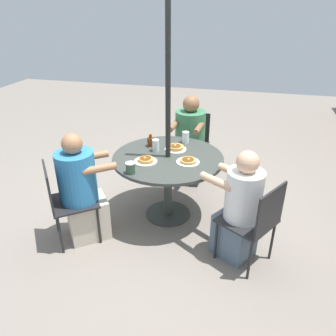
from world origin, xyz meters
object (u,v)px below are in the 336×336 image
(diner_north, at_px, (189,143))
(diner_east, at_px, (82,193))
(patio_chair_south, at_px, (255,220))
(drinking_glass_b, at_px, (186,137))
(patio_table, at_px, (168,166))
(syrup_bottle, at_px, (151,142))
(pancake_plate_a, at_px, (146,160))
(patio_chair_north, at_px, (192,140))
(pancake_plate_c, at_px, (188,161))
(patio_chair_east, at_px, (64,198))
(coffee_cup, at_px, (131,168))
(diner_south, at_px, (239,210))
(pancake_plate_b, at_px, (176,148))
(drinking_glass_a, at_px, (156,145))

(diner_north, distance_m, diner_east, 1.67)
(diner_east, bearing_deg, diner_north, 114.15)
(patio_chair_south, relative_size, drinking_glass_b, 6.51)
(patio_table, distance_m, syrup_bottle, 0.37)
(pancake_plate_a, bearing_deg, drinking_glass_b, 153.78)
(patio_chair_north, xyz_separation_m, diner_north, (0.17, -0.01, 0.02))
(patio_chair_south, distance_m, pancake_plate_a, 1.20)
(pancake_plate_c, bearing_deg, drinking_glass_b, -166.07)
(diner_north, distance_m, patio_chair_east, 1.82)
(syrup_bottle, bearing_deg, coffee_cup, 0.23)
(diner_south, xyz_separation_m, coffee_cup, (-0.04, -1.03, 0.28))
(diner_south, bearing_deg, patio_table, 90.00)
(patio_table, xyz_separation_m, diner_north, (-0.91, 0.06, -0.11))
(diner_south, relative_size, coffee_cup, 9.92)
(diner_north, bearing_deg, syrup_bottle, 69.28)
(patio_chair_east, relative_size, pancake_plate_b, 3.55)
(coffee_cup, bearing_deg, syrup_bottle, -179.77)
(patio_chair_north, distance_m, coffee_cup, 1.59)
(patio_chair_east, distance_m, coffee_cup, 0.71)
(syrup_bottle, relative_size, drinking_glass_b, 1.07)
(patio_table, height_order, drinking_glass_a, drinking_glass_a)
(patio_chair_south, relative_size, drinking_glass_a, 6.50)
(patio_chair_south, height_order, pancake_plate_a, patio_chair_south)
(patio_chair_east, relative_size, drinking_glass_a, 6.50)
(patio_chair_south, xyz_separation_m, coffee_cup, (-0.13, -1.17, 0.29))
(patio_chair_north, bearing_deg, diner_east, 68.01)
(diner_east, height_order, pancake_plate_b, diner_east)
(diner_north, height_order, diner_east, diner_north)
(patio_chair_north, bearing_deg, patio_chair_east, 65.83)
(patio_table, height_order, pancake_plate_c, pancake_plate_c)
(pancake_plate_b, xyz_separation_m, pancake_plate_c, (0.28, 0.19, -0.01))
(diner_south, distance_m, coffee_cup, 1.06)
(coffee_cup, relative_size, drinking_glass_b, 0.85)
(pancake_plate_c, bearing_deg, coffee_cup, -53.65)
(coffee_cup, xyz_separation_m, drinking_glass_a, (-0.55, 0.09, 0.01))
(patio_chair_north, xyz_separation_m, pancake_plate_a, (1.26, -0.26, 0.25))
(pancake_plate_c, bearing_deg, patio_chair_north, -172.49)
(patio_chair_east, height_order, pancake_plate_a, patio_chair_east)
(patio_chair_east, height_order, diner_east, diner_east)
(patio_table, relative_size, drinking_glass_b, 9.02)
(patio_table, distance_m, patio_chair_north, 1.09)
(patio_table, distance_m, pancake_plate_b, 0.23)
(pancake_plate_b, bearing_deg, diner_north, 178.24)
(diner_east, relative_size, diner_south, 1.03)
(pancake_plate_b, height_order, drinking_glass_b, drinking_glass_b)
(coffee_cup, bearing_deg, patio_chair_south, 83.53)
(drinking_glass_a, distance_m, drinking_glass_b, 0.41)
(patio_chair_north, bearing_deg, pancake_plate_a, 82.14)
(pancake_plate_a, relative_size, pancake_plate_c, 1.00)
(pancake_plate_c, xyz_separation_m, drinking_glass_b, (-0.50, -0.13, 0.05))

